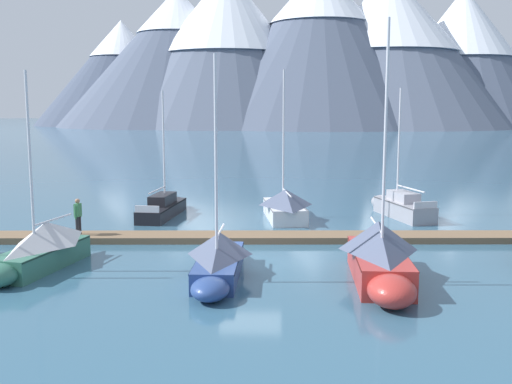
% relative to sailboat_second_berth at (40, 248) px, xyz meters
% --- Properties ---
extents(ground_plane, '(700.00, 700.00, 0.00)m').
position_rel_sailboat_second_berth_xyz_m(ground_plane, '(7.96, 1.26, -0.84)').
color(ground_plane, '#335B75').
extents(mountain_west_summit, '(64.52, 64.52, 38.47)m').
position_rel_sailboat_second_berth_xyz_m(mountain_west_summit, '(-49.59, 199.56, 18.93)').
color(mountain_west_summit, '#424C60').
rests_on(mountain_west_summit, ground).
extents(mountain_central_massif, '(83.67, 83.67, 47.21)m').
position_rel_sailboat_second_berth_xyz_m(mountain_central_massif, '(-26.33, 186.96, 23.33)').
color(mountain_central_massif, '#4C566B').
rests_on(mountain_central_massif, ground).
extents(mountain_shoulder_ridge, '(80.53, 80.53, 52.36)m').
position_rel_sailboat_second_berth_xyz_m(mountain_shoulder_ridge, '(-8.70, 181.23, 27.10)').
color(mountain_shoulder_ridge, slate).
rests_on(mountain_shoulder_ridge, ground).
extents(mountain_east_summit, '(90.63, 90.63, 52.95)m').
position_rel_sailboat_second_berth_xyz_m(mountain_east_summit, '(22.58, 179.99, 26.45)').
color(mountain_east_summit, '#4C566B').
rests_on(mountain_east_summit, ground).
extents(mountain_rear_spur, '(87.00, 87.00, 51.19)m').
position_rel_sailboat_second_berth_xyz_m(mountain_rear_spur, '(45.39, 182.09, 26.41)').
color(mountain_rear_spur, slate).
rests_on(mountain_rear_spur, ground).
extents(mountain_north_horn, '(67.20, 67.20, 46.59)m').
position_rel_sailboat_second_berth_xyz_m(mountain_north_horn, '(71.53, 186.83, 23.87)').
color(mountain_north_horn, '#4C566B').
rests_on(mountain_north_horn, ground).
extents(dock, '(26.55, 2.91, 0.30)m').
position_rel_sailboat_second_berth_xyz_m(dock, '(7.96, 5.26, -0.69)').
color(dock, brown).
rests_on(dock, ground).
extents(sailboat_second_berth, '(2.56, 5.61, 7.48)m').
position_rel_sailboat_second_berth_xyz_m(sailboat_second_berth, '(0.00, 0.00, 0.00)').
color(sailboat_second_berth, '#336B56').
rests_on(sailboat_second_berth, ground).
extents(sailboat_mid_dock_port, '(1.98, 6.56, 7.10)m').
position_rel_sailboat_second_berth_xyz_m(sailboat_mid_dock_port, '(2.51, 11.55, -0.33)').
color(sailboat_mid_dock_port, black).
rests_on(sailboat_mid_dock_port, ground).
extents(sailboat_mid_dock_starboard, '(1.74, 5.99, 7.93)m').
position_rel_sailboat_second_berth_xyz_m(sailboat_mid_dock_starboard, '(6.92, -0.89, -0.09)').
color(sailboat_mid_dock_starboard, navy).
rests_on(sailboat_mid_dock_starboard, ground).
extents(sailboat_far_berth, '(2.59, 6.13, 8.22)m').
position_rel_sailboat_second_berth_xyz_m(sailboat_far_berth, '(9.39, 10.83, -0.03)').
color(sailboat_far_berth, silver).
rests_on(sailboat_far_berth, ground).
extents(sailboat_outer_slip, '(2.14, 6.50, 9.06)m').
position_rel_sailboat_second_berth_xyz_m(sailboat_outer_slip, '(12.67, -1.19, 0.13)').
color(sailboat_outer_slip, '#B2332D').
rests_on(sailboat_outer_slip, ground).
extents(sailboat_end_of_dock, '(2.94, 6.18, 7.24)m').
position_rel_sailboat_second_berth_xyz_m(sailboat_end_of_dock, '(15.99, 11.86, -0.25)').
color(sailboat_end_of_dock, '#93939E').
rests_on(sailboat_end_of_dock, ground).
extents(person_on_dock, '(0.27, 0.59, 1.69)m').
position_rel_sailboat_second_berth_xyz_m(person_on_dock, '(-0.18, 4.83, 0.42)').
color(person_on_dock, '#232328').
rests_on(person_on_dock, dock).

